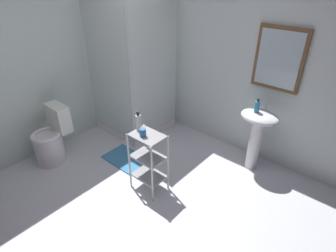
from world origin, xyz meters
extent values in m
cube|color=silver|center=(0.00, 0.00, -0.01)|extent=(4.20, 4.20, 0.02)
cube|color=silver|center=(0.00, 1.85, 1.25)|extent=(4.20, 0.10, 2.50)
cube|color=brown|center=(0.61, 1.78, 1.38)|extent=(0.56, 0.03, 0.72)
cube|color=silver|center=(0.61, 1.76, 1.38)|extent=(0.48, 0.01, 0.64)
cube|color=silver|center=(-1.85, 0.00, 1.25)|extent=(0.10, 4.20, 2.50)
cube|color=white|center=(-1.31, 1.28, 0.05)|extent=(0.90, 0.90, 0.10)
cube|color=silver|center=(-1.31, 0.83, 1.05)|extent=(0.90, 0.02, 1.90)
cube|color=silver|center=(-0.86, 1.28, 1.05)|extent=(0.02, 0.90, 1.90)
cylinder|color=silver|center=(-0.86, 0.83, 1.05)|extent=(0.04, 0.04, 1.90)
cylinder|color=silver|center=(-1.31, 1.28, 0.10)|extent=(0.08, 0.08, 0.00)
cylinder|color=white|center=(0.61, 1.52, 0.34)|extent=(0.15, 0.15, 0.68)
ellipsoid|color=white|center=(0.61, 1.52, 0.75)|extent=(0.46, 0.37, 0.13)
cylinder|color=silver|center=(0.61, 1.64, 0.86)|extent=(0.03, 0.03, 0.10)
cylinder|color=white|center=(-1.48, -0.13, 0.20)|extent=(0.37, 0.37, 0.40)
torus|color=white|center=(-1.48, -0.13, 0.42)|extent=(0.37, 0.37, 0.04)
cube|color=white|center=(-1.48, 0.08, 0.58)|extent=(0.35, 0.17, 0.36)
cylinder|color=silver|center=(-0.30, 0.23, 0.37)|extent=(0.02, 0.02, 0.74)
cylinder|color=silver|center=(0.06, 0.23, 0.37)|extent=(0.02, 0.02, 0.74)
cylinder|color=silver|center=(-0.30, 0.49, 0.37)|extent=(0.02, 0.02, 0.74)
cylinder|color=silver|center=(0.06, 0.49, 0.37)|extent=(0.02, 0.02, 0.74)
cube|color=#99999E|center=(-0.12, 0.36, 0.18)|extent=(0.36, 0.26, 0.02)
cube|color=#99999E|center=(-0.12, 0.36, 0.45)|extent=(0.36, 0.26, 0.02)
cube|color=#99999E|center=(-0.12, 0.36, 0.73)|extent=(0.36, 0.26, 0.02)
cylinder|color=#389ED1|center=(0.57, 1.49, 0.88)|extent=(0.06, 0.06, 0.14)
cylinder|color=black|center=(0.57, 1.49, 0.96)|extent=(0.03, 0.03, 0.03)
cylinder|color=white|center=(-0.26, 0.37, 0.83)|extent=(0.06, 0.06, 0.18)
cylinder|color=#333338|center=(-0.26, 0.37, 0.95)|extent=(0.03, 0.03, 0.05)
cylinder|color=#3870B2|center=(-0.14, 0.32, 0.79)|extent=(0.07, 0.07, 0.09)
cube|color=teal|center=(-0.74, 0.54, 0.01)|extent=(0.60, 0.40, 0.02)
camera|label=1|loc=(1.65, -1.35, 2.30)|focal=29.23mm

